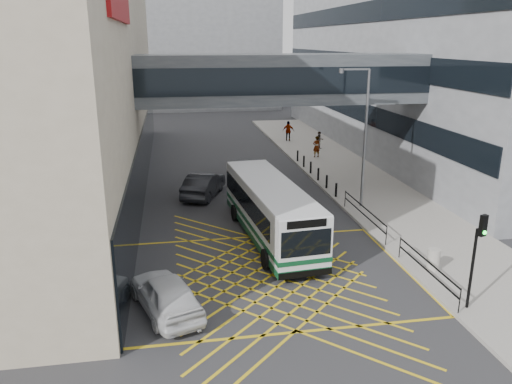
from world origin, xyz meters
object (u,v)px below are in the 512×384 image
litter_bin (433,259)px  pedestrian_a (316,147)px  car_dark (204,184)px  street_lamp (363,130)px  car_white (166,293)px  pedestrian_c (288,131)px  pedestrian_b (319,140)px  bus (270,209)px  traffic_light (477,248)px  car_silver (244,167)px

litter_bin → pedestrian_a: size_ratio=0.52×
car_dark → street_lamp: size_ratio=0.62×
car_white → pedestrian_c: pedestrian_c is taller
car_white → street_lamp: street_lamp is taller
car_dark → litter_bin: car_dark is taller
pedestrian_a → pedestrian_b: size_ratio=1.14×
litter_bin → car_white: bearing=-173.2°
litter_bin → bus: bearing=140.4°
car_white → traffic_light: bearing=151.1°
litter_bin → pedestrian_a: pedestrian_a is taller
car_white → pedestrian_a: pedestrian_a is taller
car_silver → pedestrian_b: size_ratio=2.60×
car_white → street_lamp: bearing=-157.1°
street_lamp → car_dark: bearing=158.4°
car_silver → street_lamp: 11.42m
car_dark → pedestrian_c: (9.59, 16.59, 0.35)m
car_dark → street_lamp: (9.06, -4.11, 4.02)m
bus → pedestrian_a: size_ratio=5.88×
traffic_light → pedestrian_b: 28.93m
pedestrian_a → car_dark: bearing=28.7°
car_silver → bus: bearing=102.2°
bus → litter_bin: bus is taller
bus → car_silver: bus is taller
car_silver → litter_bin: bearing=122.4°
bus → pedestrian_b: size_ratio=6.72×
car_silver → pedestrian_a: 8.17m
traffic_light → pedestrian_c: bearing=70.5°
pedestrian_b → litter_bin: bearing=-99.9°
car_silver → pedestrian_c: (6.23, 11.73, 0.50)m
traffic_light → litter_bin: traffic_light is taller
car_silver → pedestrian_b: 11.14m
car_white → pedestrian_b: size_ratio=3.02×
traffic_light → car_silver: bearing=86.3°
pedestrian_a → pedestrian_c: pedestrian_c is taller
pedestrian_a → pedestrian_c: (-0.71, 7.46, 0.08)m
street_lamp → litter_bin: bearing=-86.6°
street_lamp → pedestrian_a: street_lamp is taller
street_lamp → pedestrian_b: size_ratio=5.14×
bus → car_dark: 8.35m
bus → car_dark: bearing=105.1°
bus → pedestrian_b: bearing=61.7°
car_white → street_lamp: 15.92m
pedestrian_b → bus: bearing=-117.8°
car_dark → traffic_light: 18.67m
car_dark → car_silver: size_ratio=1.22×
litter_bin → street_lamp: bearing=90.5°
pedestrian_a → pedestrian_b: pedestrian_a is taller
traffic_light → pedestrian_b: bearing=66.4°
car_dark → bus: bearing=131.3°
street_lamp → pedestrian_c: street_lamp is taller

